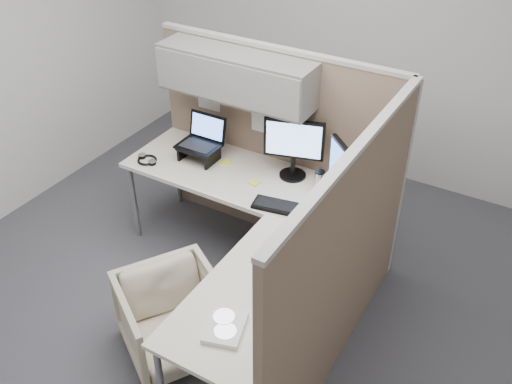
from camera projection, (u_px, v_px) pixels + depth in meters
The scene contains 18 objects.
ground at pixel (227, 299), 4.23m from camera, with size 4.50×4.50×0.00m, color #3F3F45.
partition_back at pixel (259, 115), 4.28m from camera, with size 2.00×0.36×1.63m.
partition_right at pixel (346, 262), 3.34m from camera, with size 0.07×2.03×1.63m.
desk at pixel (250, 222), 3.87m from camera, with size 2.00×1.98×0.73m.
office_chair at pixel (173, 314), 3.67m from camera, with size 0.62×0.58×0.64m, color beige.
monitor_left at pixel (294, 144), 4.10m from camera, with size 0.43×0.20×0.47m.
monitor_right at pixel (344, 174), 3.78m from camera, with size 0.35×0.33×0.47m.
laptop_station at pixel (201, 144), 4.40m from camera, with size 0.32×0.28×0.33m.
keyboard at pixel (284, 208), 3.91m from camera, with size 0.45×0.15×0.02m, color black.
mouse at pixel (308, 221), 3.77m from camera, with size 0.10×0.07×0.04m, color black.
travel_mug at pixel (319, 180), 4.07m from camera, with size 0.07×0.07×0.15m.
soda_can_green at pixel (343, 229), 3.65m from camera, with size 0.07×0.07×0.12m, color black.
soda_can_silver at pixel (331, 197), 3.93m from camera, with size 0.07×0.07×0.12m, color #1E3FA5.
sticky_note_c at pixel (225, 162), 4.41m from camera, with size 0.08×0.08×0.01m, color yellow.
sticky_note_d at pixel (254, 182), 4.18m from camera, with size 0.08×0.08×0.01m, color yellow.
headphones at pixel (147, 160), 4.43m from camera, with size 0.19×0.19×0.03m.
paper_stack at pixel (225, 327), 3.03m from camera, with size 0.26×0.29×0.03m.
desk_clock at pixel (282, 279), 3.28m from camera, with size 0.08×0.10×0.10m.
Camera 1 is at (1.71, -2.49, 3.07)m, focal length 40.00 mm.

